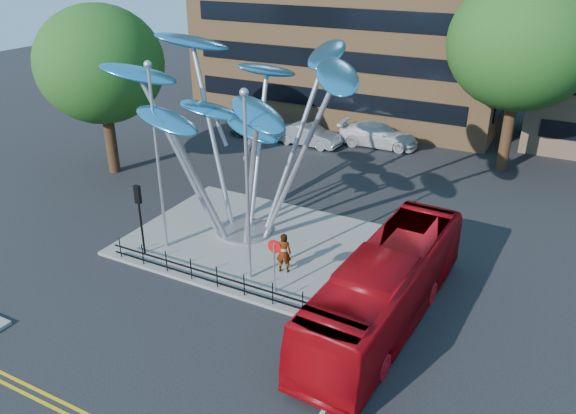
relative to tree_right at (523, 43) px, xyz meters
The scene contains 16 objects.
ground 24.75m from the tree_right, 109.98° to the right, with size 120.00×120.00×0.00m, color black.
traffic_island 20.01m from the tree_right, 119.36° to the right, with size 12.00×9.00×0.15m, color slate.
double_yellow_near 30.21m from the tree_right, 105.95° to the right, with size 40.00×0.12×0.01m, color gold.
tree_right is the anchor object (origin of this frame).
tree_left 25.09m from the tree_right, 151.39° to the right, with size 7.60×7.60×10.32m.
leaf_sculpture 18.37m from the tree_right, 123.31° to the right, with size 12.72×9.54×9.51m.
street_lamp_left 22.49m from the tree_right, 124.05° to the right, with size 0.36×0.36×8.80m.
street_lamp_right 20.64m from the tree_right, 111.54° to the right, with size 0.36×0.36×8.30m.
traffic_light_island 24.06m from the tree_right, 123.69° to the right, with size 0.28×0.18×3.42m.
no_entry_sign_island 21.31m from the tree_right, 107.12° to the right, with size 0.60×0.10×2.45m.
pedestrian_railing_front 23.43m from the tree_right, 113.91° to the right, with size 10.00×0.06×1.00m.
red_bus 20.24m from the tree_right, 94.19° to the right, with size 2.62×11.20×3.12m, color #A0070E.
pedestrian 20.24m from the tree_right, 109.81° to the right, with size 0.68×0.45×1.88m, color gray.
parked_car_left 19.26m from the tree_right, behind, with size 1.55×3.85×1.31m, color #45474D.
parked_car_mid 15.15m from the tree_right, behind, with size 1.65×4.72×1.56m, color #A5A9AC.
parked_car_right 11.33m from the tree_right, behind, with size 2.32×5.70×1.66m, color silver.
Camera 1 is at (11.70, -14.63, 13.31)m, focal length 35.00 mm.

